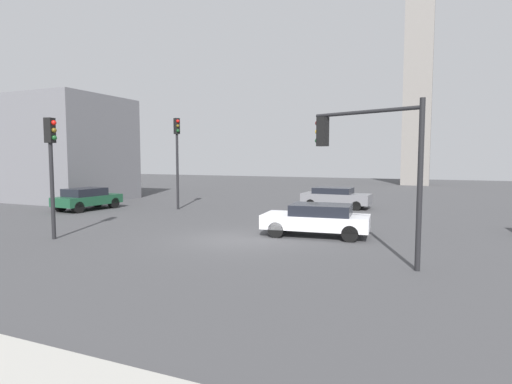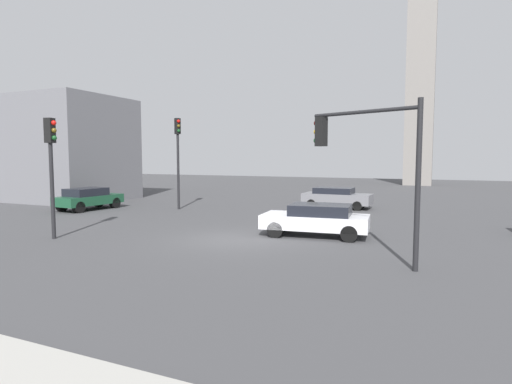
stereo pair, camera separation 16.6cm
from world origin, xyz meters
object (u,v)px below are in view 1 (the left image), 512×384
(traffic_light_2, at_px, (51,155))
(traffic_light_0, at_px, (367,149))
(traffic_light_1, at_px, (177,147))
(car_0, at_px, (335,197))
(car_1, at_px, (87,198))
(car_3, at_px, (317,219))

(traffic_light_2, bearing_deg, traffic_light_0, -4.20)
(traffic_light_1, xyz_separation_m, car_0, (9.20, 4.76, -3.30))
(traffic_light_0, height_order, traffic_light_1, traffic_light_1)
(traffic_light_1, relative_size, car_0, 1.30)
(traffic_light_1, distance_m, car_1, 6.62)
(traffic_light_0, height_order, car_0, traffic_light_0)
(traffic_light_1, distance_m, car_3, 12.42)
(traffic_light_0, bearing_deg, car_1, 1.35)
(car_0, bearing_deg, traffic_light_0, -72.21)
(traffic_light_2, distance_m, car_0, 17.42)
(traffic_light_1, relative_size, car_3, 1.27)
(car_1, xyz_separation_m, car_3, (15.80, -2.84, -0.01))
(traffic_light_0, xyz_separation_m, traffic_light_1, (-13.19, 8.95, 0.42))
(car_0, bearing_deg, traffic_light_1, -151.09)
(traffic_light_1, distance_m, car_0, 10.87)
(car_0, bearing_deg, car_3, -80.23)
(traffic_light_0, distance_m, car_0, 14.57)
(traffic_light_1, bearing_deg, traffic_light_2, -48.76)
(traffic_light_2, height_order, car_1, traffic_light_2)
(traffic_light_2, distance_m, car_1, 10.18)
(traffic_light_2, relative_size, car_3, 1.07)
(car_3, bearing_deg, traffic_light_0, 119.98)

